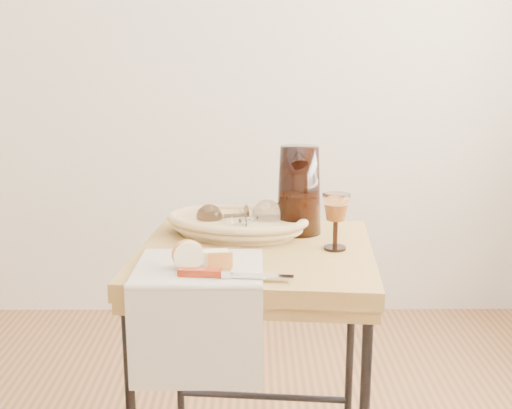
{
  "coord_description": "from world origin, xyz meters",
  "views": [
    {
      "loc": [
        0.47,
        -1.21,
        1.26
      ],
      "look_at": [
        0.47,
        0.36,
        0.88
      ],
      "focal_mm": 45.13,
      "sensor_mm": 36.0,
      "label": 1
    }
  ],
  "objects_px": {
    "pitcher": "(299,190)",
    "wine_goblet": "(336,222)",
    "side_table": "(256,381)",
    "apple_half": "(187,254)",
    "tea_towel": "(199,267)",
    "bread_basket": "(237,225)",
    "table_knife": "(231,273)",
    "goblet_lying_a": "(225,216)",
    "goblet_lying_b": "(256,217)"
  },
  "relations": [
    {
      "from": "wine_goblet",
      "to": "apple_half",
      "type": "distance_m",
      "value": 0.4
    },
    {
      "from": "wine_goblet",
      "to": "table_knife",
      "type": "relative_size",
      "value": 0.58
    },
    {
      "from": "pitcher",
      "to": "table_knife",
      "type": "height_order",
      "value": "pitcher"
    },
    {
      "from": "goblet_lying_b",
      "to": "pitcher",
      "type": "height_order",
      "value": "pitcher"
    },
    {
      "from": "bread_basket",
      "to": "wine_goblet",
      "type": "bearing_deg",
      "value": -12.87
    },
    {
      "from": "wine_goblet",
      "to": "table_knife",
      "type": "xyz_separation_m",
      "value": [
        -0.26,
        -0.23,
        -0.06
      ]
    },
    {
      "from": "goblet_lying_a",
      "to": "pitcher",
      "type": "xyz_separation_m",
      "value": [
        0.2,
        0.0,
        0.07
      ]
    },
    {
      "from": "goblet_lying_a",
      "to": "wine_goblet",
      "type": "xyz_separation_m",
      "value": [
        0.29,
        -0.16,
        0.03
      ]
    },
    {
      "from": "tea_towel",
      "to": "goblet_lying_b",
      "type": "bearing_deg",
      "value": 63.91
    },
    {
      "from": "goblet_lying_b",
      "to": "table_knife",
      "type": "bearing_deg",
      "value": -142.93
    },
    {
      "from": "tea_towel",
      "to": "wine_goblet",
      "type": "relative_size",
      "value": 2.01
    },
    {
      "from": "goblet_lying_a",
      "to": "pitcher",
      "type": "relative_size",
      "value": 0.42
    },
    {
      "from": "bread_basket",
      "to": "apple_half",
      "type": "bearing_deg",
      "value": -93.61
    },
    {
      "from": "side_table",
      "to": "table_knife",
      "type": "relative_size",
      "value": 3.01
    },
    {
      "from": "bread_basket",
      "to": "table_knife",
      "type": "xyz_separation_m",
      "value": [
        -0.0,
        -0.37,
        -0.01
      ]
    },
    {
      "from": "tea_towel",
      "to": "side_table",
      "type": "bearing_deg",
      "value": 50.92
    },
    {
      "from": "bread_basket",
      "to": "wine_goblet",
      "type": "height_order",
      "value": "wine_goblet"
    },
    {
      "from": "apple_half",
      "to": "wine_goblet",
      "type": "bearing_deg",
      "value": 9.68
    },
    {
      "from": "side_table",
      "to": "apple_half",
      "type": "relative_size",
      "value": 10.3
    },
    {
      "from": "side_table",
      "to": "goblet_lying_a",
      "type": "xyz_separation_m",
      "value": [
        -0.08,
        0.14,
        0.43
      ]
    },
    {
      "from": "tea_towel",
      "to": "goblet_lying_a",
      "type": "distance_m",
      "value": 0.31
    },
    {
      "from": "pitcher",
      "to": "apple_half",
      "type": "relative_size",
      "value": 3.83
    },
    {
      "from": "side_table",
      "to": "goblet_lying_b",
      "type": "xyz_separation_m",
      "value": [
        -0.0,
        0.1,
        0.44
      ]
    },
    {
      "from": "bread_basket",
      "to": "goblet_lying_a",
      "type": "distance_m",
      "value": 0.04
    },
    {
      "from": "side_table",
      "to": "tea_towel",
      "type": "height_order",
      "value": "tea_towel"
    },
    {
      "from": "side_table",
      "to": "pitcher",
      "type": "bearing_deg",
      "value": 50.47
    },
    {
      "from": "apple_half",
      "to": "pitcher",
      "type": "bearing_deg",
      "value": 34.71
    },
    {
      "from": "bread_basket",
      "to": "goblet_lying_b",
      "type": "distance_m",
      "value": 0.06
    },
    {
      "from": "tea_towel",
      "to": "goblet_lying_b",
      "type": "height_order",
      "value": "goblet_lying_b"
    },
    {
      "from": "apple_half",
      "to": "table_knife",
      "type": "distance_m",
      "value": 0.12
    },
    {
      "from": "bread_basket",
      "to": "pitcher",
      "type": "bearing_deg",
      "value": 22.32
    },
    {
      "from": "pitcher",
      "to": "wine_goblet",
      "type": "distance_m",
      "value": 0.19
    },
    {
      "from": "pitcher",
      "to": "apple_half",
      "type": "distance_m",
      "value": 0.43
    },
    {
      "from": "goblet_lying_a",
      "to": "table_knife",
      "type": "distance_m",
      "value": 0.38
    },
    {
      "from": "goblet_lying_a",
      "to": "pitcher",
      "type": "distance_m",
      "value": 0.22
    },
    {
      "from": "apple_half",
      "to": "bread_basket",
      "type": "bearing_deg",
      "value": 56.31
    },
    {
      "from": "side_table",
      "to": "table_knife",
      "type": "height_order",
      "value": "table_knife"
    },
    {
      "from": "pitcher",
      "to": "wine_goblet",
      "type": "xyz_separation_m",
      "value": [
        0.08,
        -0.16,
        -0.05
      ]
    },
    {
      "from": "goblet_lying_b",
      "to": "wine_goblet",
      "type": "height_order",
      "value": "wine_goblet"
    },
    {
      "from": "tea_towel",
      "to": "bread_basket",
      "type": "relative_size",
      "value": 0.84
    },
    {
      "from": "wine_goblet",
      "to": "tea_towel",
      "type": "bearing_deg",
      "value": -156.34
    },
    {
      "from": "bread_basket",
      "to": "table_knife",
      "type": "distance_m",
      "value": 0.37
    },
    {
      "from": "goblet_lying_b",
      "to": "table_knife",
      "type": "height_order",
      "value": "goblet_lying_b"
    },
    {
      "from": "tea_towel",
      "to": "wine_goblet",
      "type": "bearing_deg",
      "value": 24.08
    },
    {
      "from": "side_table",
      "to": "wine_goblet",
      "type": "distance_m",
      "value": 0.5
    },
    {
      "from": "table_knife",
      "to": "bread_basket",
      "type": "bearing_deg",
      "value": 95.78
    },
    {
      "from": "bread_basket",
      "to": "apple_half",
      "type": "relative_size",
      "value": 4.78
    },
    {
      "from": "tea_towel",
      "to": "pitcher",
      "type": "height_order",
      "value": "pitcher"
    },
    {
      "from": "side_table",
      "to": "pitcher",
      "type": "relative_size",
      "value": 2.69
    },
    {
      "from": "side_table",
      "to": "apple_half",
      "type": "distance_m",
      "value": 0.48
    }
  ]
}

